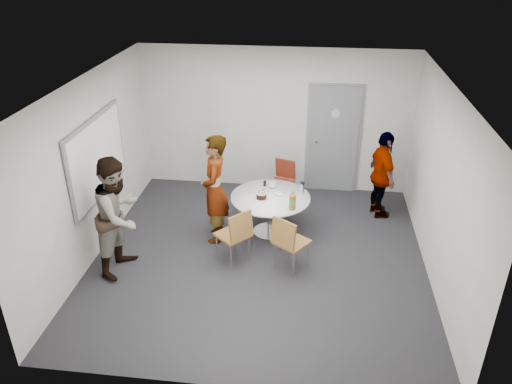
# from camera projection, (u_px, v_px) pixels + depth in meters

# --- Properties ---
(floor) EXTENTS (5.00, 5.00, 0.00)m
(floor) POSITION_uv_depth(u_px,v_px,m) (259.00, 257.00, 7.68)
(floor) COLOR black
(floor) RESTS_ON ground
(ceiling) EXTENTS (5.00, 5.00, 0.00)m
(ceiling) POSITION_uv_depth(u_px,v_px,m) (260.00, 85.00, 6.44)
(ceiling) COLOR silver
(ceiling) RESTS_ON wall_back
(wall_back) EXTENTS (5.00, 0.00, 5.00)m
(wall_back) POSITION_uv_depth(u_px,v_px,m) (275.00, 120.00, 9.26)
(wall_back) COLOR silver
(wall_back) RESTS_ON floor
(wall_left) EXTENTS (0.00, 5.00, 5.00)m
(wall_left) POSITION_uv_depth(u_px,v_px,m) (91.00, 170.00, 7.33)
(wall_left) COLOR silver
(wall_left) RESTS_ON floor
(wall_right) EXTENTS (0.00, 5.00, 5.00)m
(wall_right) POSITION_uv_depth(u_px,v_px,m) (442.00, 188.00, 6.79)
(wall_right) COLOR silver
(wall_right) RESTS_ON floor
(wall_front) EXTENTS (5.00, 0.00, 5.00)m
(wall_front) POSITION_uv_depth(u_px,v_px,m) (230.00, 289.00, 4.85)
(wall_front) COLOR silver
(wall_front) RESTS_ON floor
(door) EXTENTS (1.02, 0.17, 2.12)m
(door) POSITION_uv_depth(u_px,v_px,m) (333.00, 140.00, 9.27)
(door) COLOR slate
(door) RESTS_ON wall_back
(whiteboard) EXTENTS (0.04, 1.90, 1.25)m
(whiteboard) POSITION_uv_depth(u_px,v_px,m) (98.00, 158.00, 7.45)
(whiteboard) COLOR gray
(whiteboard) RESTS_ON wall_left
(table) EXTENTS (1.28, 1.28, 0.98)m
(table) POSITION_uv_depth(u_px,v_px,m) (272.00, 202.00, 8.05)
(table) COLOR white
(table) RESTS_ON floor
(chair_near_left) EXTENTS (0.62, 0.62, 0.89)m
(chair_near_left) POSITION_uv_depth(u_px,v_px,m) (236.00, 232.00, 7.30)
(chair_near_left) COLOR brown
(chair_near_left) RESTS_ON floor
(chair_near_right) EXTENTS (0.61, 0.62, 0.90)m
(chair_near_right) POSITION_uv_depth(u_px,v_px,m) (288.00, 239.00, 7.13)
(chair_near_right) COLOR brown
(chair_near_right) RESTS_ON floor
(chair_far) EXTENTS (0.51, 0.53, 0.83)m
(chair_far) POSITION_uv_depth(u_px,v_px,m) (283.00, 178.00, 9.03)
(chair_far) COLOR maroon
(chair_far) RESTS_ON floor
(person_main) EXTENTS (0.50, 0.69, 1.78)m
(person_main) POSITION_uv_depth(u_px,v_px,m) (215.00, 189.00, 7.78)
(person_main) COLOR #A5C6EA
(person_main) RESTS_ON floor
(person_left) EXTENTS (0.83, 0.98, 1.78)m
(person_left) POSITION_uv_depth(u_px,v_px,m) (119.00, 215.00, 7.06)
(person_left) COLOR white
(person_left) RESTS_ON floor
(person_right) EXTENTS (0.61, 0.98, 1.55)m
(person_right) POSITION_uv_depth(u_px,v_px,m) (382.00, 175.00, 8.50)
(person_right) COLOR black
(person_right) RESTS_ON floor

